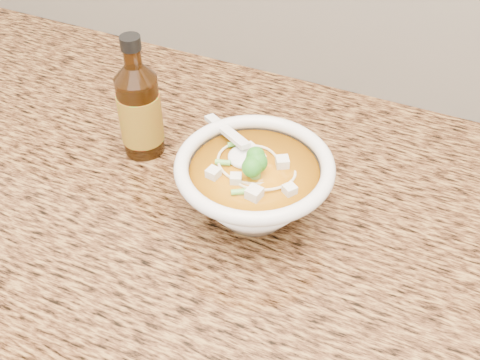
% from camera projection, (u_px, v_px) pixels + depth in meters
% --- Properties ---
extents(counter_slab, '(4.00, 0.68, 0.04)m').
position_uv_depth(counter_slab, '(324.00, 230.00, 0.81)').
color(counter_slab, olive).
rests_on(counter_slab, cabinet).
extents(soup_bowl, '(0.21, 0.20, 0.11)m').
position_uv_depth(soup_bowl, '(254.00, 187.00, 0.78)').
color(soup_bowl, white).
rests_on(soup_bowl, counter_slab).
extents(hot_sauce_bottle, '(0.08, 0.08, 0.19)m').
position_uv_depth(hot_sauce_bottle, '(140.00, 110.00, 0.86)').
color(hot_sauce_bottle, '#3B1D08').
rests_on(hot_sauce_bottle, counter_slab).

